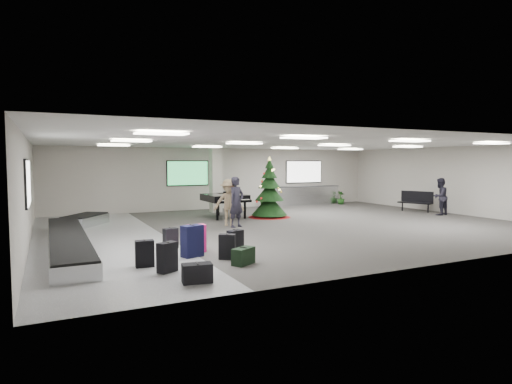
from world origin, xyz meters
name	(u,v)px	position (x,y,z in m)	size (l,w,h in m)	color
ground	(291,226)	(0.00, 0.00, 0.00)	(18.00, 18.00, 0.00)	#3C3936
room_envelope	(275,165)	(-0.38, 0.67, 2.33)	(18.02, 14.02, 3.21)	#B4AEA4
baggage_carousel	(72,236)	(-7.84, -0.08, 0.21)	(2.28, 9.71, 0.43)	silver
service_counter	(307,195)	(5.00, 6.65, 0.55)	(4.05, 0.65, 1.08)	silver
suitcase_0	(167,257)	(-6.12, -4.86, 0.34)	(0.50, 0.42, 0.70)	black
suitcase_1	(227,247)	(-4.42, -4.25, 0.32)	(0.47, 0.41, 0.66)	black
pink_suitcase	(197,238)	(-4.85, -3.07, 0.38)	(0.49, 0.29, 0.78)	#FF2184
suitcase_3	(235,242)	(-3.99, -3.75, 0.32)	(0.48, 0.37, 0.66)	black
navy_suitcase	(192,241)	(-5.14, -3.59, 0.41)	(0.61, 0.46, 0.85)	black
suitcase_5	(145,254)	(-6.47, -4.15, 0.32)	(0.44, 0.27, 0.65)	black
green_duffel	(243,256)	(-4.28, -4.92, 0.20)	(0.67, 0.57, 0.42)	black
suitcase_8	(171,238)	(-5.37, -2.29, 0.29)	(0.43, 0.30, 0.60)	black
black_duffel	(197,273)	(-5.78, -5.95, 0.20)	(0.65, 0.42, 0.42)	black
christmas_tree	(269,196)	(0.43, 2.64, 0.93)	(1.91, 1.91, 2.72)	maroon
grand_piano	(225,198)	(-1.39, 3.40, 0.87)	(1.69, 2.14, 1.22)	black
bench	(417,200)	(8.03, 1.30, 0.57)	(1.14, 1.68, 1.02)	black
traveler_a	(237,202)	(-2.07, 0.57, 0.96)	(0.70, 0.46, 1.91)	black
traveler_b	(229,203)	(-2.18, 1.06, 0.90)	(1.16, 0.67, 1.80)	#8C7556
traveler_bench	(440,197)	(7.89, -0.20, 0.86)	(0.84, 0.65, 1.73)	black
potted_plant_left	(264,200)	(2.12, 6.50, 0.41)	(0.45, 0.37, 0.82)	#153F14
potted_plant_right	(341,198)	(6.96, 6.01, 0.39)	(0.43, 0.43, 0.77)	#153F14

